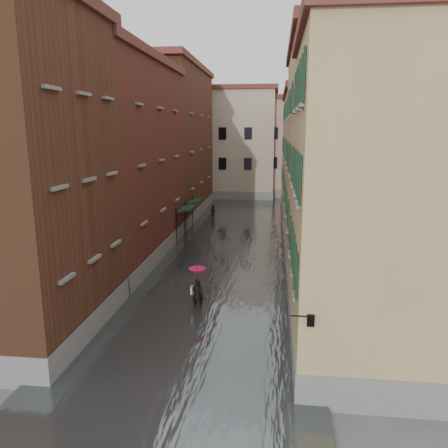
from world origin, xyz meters
The scene contains 16 objects.
ground centered at (0.00, 0.00, 0.00)m, with size 120.00×120.00×0.00m, color #535355.
floodwater centered at (0.00, 13.00, 0.10)m, with size 10.00×60.00×0.20m, color #474C4E.
building_left_near centered at (-7.00, -2.00, 6.50)m, with size 6.00×8.00×13.00m, color brown.
building_left_mid centered at (-7.00, 9.00, 6.25)m, with size 6.00×14.00×12.50m, color #55241B.
building_left_far centered at (-7.00, 24.00, 7.00)m, with size 6.00×16.00×14.00m, color brown.
building_right_near centered at (7.00, -2.00, 5.75)m, with size 6.00×8.00×11.50m, color tan.
building_right_mid centered at (7.00, 9.00, 6.50)m, with size 6.00×14.00×13.00m, color tan.
building_right_far centered at (7.00, 24.00, 5.75)m, with size 6.00×16.00×11.50m, color tan.
building_end_cream centered at (-3.00, 38.00, 6.50)m, with size 12.00×9.00×13.00m, color #AFA28B.
building_end_pink centered at (6.00, 40.00, 6.00)m, with size 10.00×9.00×12.00m, color tan.
awning_near centered at (-3.49, 14.21, 2.47)m, with size 1.09×2.95×2.80m.
awning_far centered at (-3.49, 17.76, 2.46)m, with size 1.09×2.85×2.80m.
wall_lantern centered at (4.33, -6.00, 3.01)m, with size 0.71×0.22×0.35m.
window_planters centered at (4.12, -0.66, 3.51)m, with size 0.59×8.28×0.84m.
pedestrian_main centered at (-0.35, 1.25, 1.23)m, with size 0.86×0.86×2.06m.
pedestrian_far centered at (-2.53, 22.29, 0.71)m, with size 0.69×0.54×1.42m, color black.
Camera 1 is at (3.20, -18.15, 8.48)m, focal length 35.00 mm.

